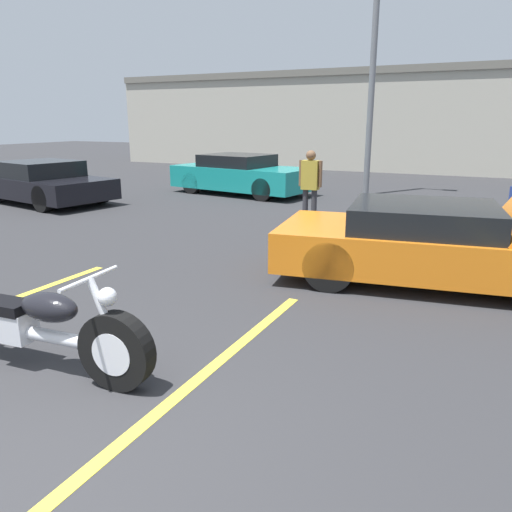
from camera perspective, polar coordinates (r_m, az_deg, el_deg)
The scene contains 8 objects.
parking_stripe_back at distance 4.17m, azimuth -11.09°, elevation -17.09°, with size 0.12×5.70×0.01m, color yellow.
far_building at distance 24.25m, azimuth 20.71°, elevation 14.61°, with size 32.00×4.20×4.40m.
light_pole at distance 15.79m, azimuth 13.66°, elevation 22.62°, with size 1.21×0.28×7.93m.
motorcycle at distance 5.02m, azimuth -24.70°, elevation -7.32°, with size 2.63×0.70×0.98m.
show_car_hood_open at distance 7.39m, azimuth 19.92°, elevation 1.42°, with size 4.53×2.50×2.00m.
parked_car_mid_row at distance 15.61m, azimuth -1.73°, elevation 9.26°, with size 4.54×2.49×1.20m.
parked_car_left_row at distance 15.03m, azimuth -23.06°, elevation 7.69°, with size 4.31×2.61×1.14m.
spectator_near_motorcycle at distance 10.85m, azimuth 6.22°, elevation 8.46°, with size 0.52×0.21×1.61m.
Camera 1 is at (2.55, -1.61, 2.22)m, focal length 35.00 mm.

